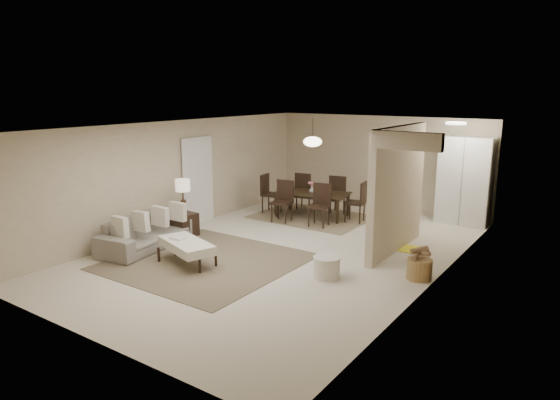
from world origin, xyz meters
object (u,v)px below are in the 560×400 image
Objects in this scene: dining_table at (312,205)px; side_table at (184,225)px; ottoman_bench at (186,246)px; round_pouf at (327,267)px; sofa at (148,232)px; wicker_basket at (419,269)px; pantry_cabinet at (465,181)px.

side_table is at bearing -124.30° from dining_table.
side_table is (-1.34, 1.27, -0.10)m from ottoman_bench.
round_pouf is (2.46, 0.90, -0.18)m from ottoman_bench.
ottoman_bench is at bearing -111.01° from sofa.
wicker_basket is (3.81, 1.73, -0.18)m from ottoman_bench.
sofa is at bearing -119.37° from dining_table.
pantry_cabinet is 3.73m from dining_table.
round_pouf is (3.86, 0.60, -0.14)m from sofa.
round_pouf is at bearing -148.19° from wicker_basket.
sofa is at bearing -171.21° from round_pouf.
sofa is 5.29× the size of wicker_basket.
side_table is 3.38m from dining_table.
pantry_cabinet is 4.43× the size of round_pouf.
wicker_basket is at bearing 5.06° from side_table.
dining_table is (-3.31, -1.55, -0.73)m from pantry_cabinet.
sofa reaches higher than round_pouf.
pantry_cabinet reaches higher than sofa.
round_pouf is at bearing -100.73° from pantry_cabinet.
round_pouf is 1.58m from wicker_basket.
ottoman_bench reaches higher than wicker_basket.
pantry_cabinet is at bearing 15.97° from dining_table.
wicker_basket is at bearing 43.35° from ottoman_bench.
sofa reaches higher than side_table.
dining_table is at bearing 124.60° from round_pouf.
dining_table is at bearing 145.00° from wicker_basket.
dining_table is (-3.71, 2.60, 0.14)m from wicker_basket.
pantry_cabinet is 1.16× the size of dining_table.
pantry_cabinet is 5.15m from round_pouf.
pantry_cabinet is 4.98× the size of wicker_basket.
pantry_cabinet is at bearing 78.82° from ottoman_bench.
ottoman_bench is at bearing -160.00° from round_pouf.
sofa is 1.24× the size of dining_table.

